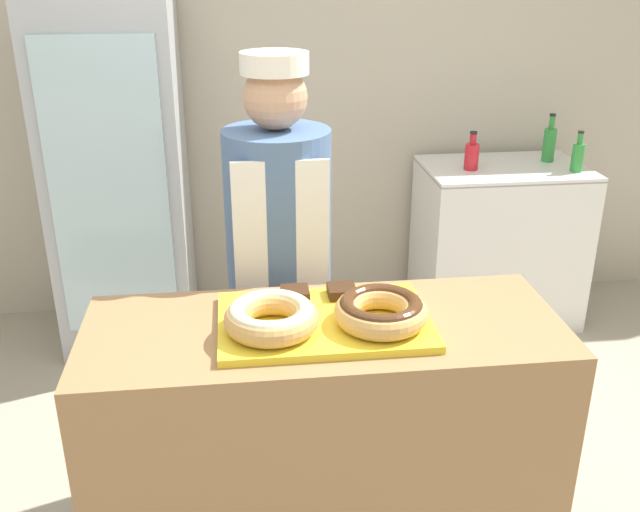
# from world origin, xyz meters

# --- Properties ---
(wall_back) EXTENTS (8.00, 0.06, 2.70)m
(wall_back) POSITION_xyz_m (0.00, 2.13, 1.35)
(wall_back) COLOR #BCB29E
(wall_back) RESTS_ON ground_plane
(display_counter) EXTENTS (1.43, 0.56, 0.95)m
(display_counter) POSITION_xyz_m (0.00, 0.00, 0.48)
(display_counter) COLOR #997047
(display_counter) RESTS_ON ground_plane
(serving_tray) EXTENTS (0.62, 0.41, 0.02)m
(serving_tray) POSITION_xyz_m (0.00, 0.00, 0.96)
(serving_tray) COLOR yellow
(serving_tray) RESTS_ON display_counter
(donut_light_glaze) EXTENTS (0.27, 0.27, 0.08)m
(donut_light_glaze) POSITION_xyz_m (-0.16, -0.05, 1.02)
(donut_light_glaze) COLOR tan
(donut_light_glaze) RESTS_ON serving_tray
(donut_chocolate_glaze) EXTENTS (0.27, 0.27, 0.08)m
(donut_chocolate_glaze) POSITION_xyz_m (0.16, -0.05, 1.02)
(donut_chocolate_glaze) COLOR tan
(donut_chocolate_glaze) RESTS_ON serving_tray
(brownie_back_left) EXTENTS (0.09, 0.09, 0.03)m
(brownie_back_left) POSITION_xyz_m (-0.07, 0.14, 0.99)
(brownie_back_left) COLOR #382111
(brownie_back_left) RESTS_ON serving_tray
(brownie_back_right) EXTENTS (0.09, 0.09, 0.03)m
(brownie_back_right) POSITION_xyz_m (0.07, 0.14, 0.99)
(brownie_back_right) COLOR #382111
(brownie_back_right) RESTS_ON serving_tray
(baker_person) EXTENTS (0.38, 0.38, 1.67)m
(baker_person) POSITION_xyz_m (-0.10, 0.54, 0.88)
(baker_person) COLOR #4C4C51
(baker_person) RESTS_ON ground_plane
(beverage_fridge) EXTENTS (0.66, 0.64, 1.79)m
(beverage_fridge) POSITION_xyz_m (-0.83, 1.76, 0.90)
(beverage_fridge) COLOR #ADB2B7
(beverage_fridge) RESTS_ON ground_plane
(chest_freezer) EXTENTS (0.88, 0.58, 0.90)m
(chest_freezer) POSITION_xyz_m (1.22, 1.76, 0.45)
(chest_freezer) COLOR white
(chest_freezer) RESTS_ON ground_plane
(bottle_green) EXTENTS (0.06, 0.06, 0.22)m
(bottle_green) POSITION_xyz_m (1.55, 1.62, 0.98)
(bottle_green) COLOR #2D8C38
(bottle_green) RESTS_ON chest_freezer
(bottle_green_b) EXTENTS (0.07, 0.07, 0.26)m
(bottle_green_b) POSITION_xyz_m (1.48, 1.83, 1.00)
(bottle_green_b) COLOR #2D8C38
(bottle_green_b) RESTS_ON chest_freezer
(bottle_red) EXTENTS (0.08, 0.08, 0.21)m
(bottle_red) POSITION_xyz_m (1.01, 1.72, 0.98)
(bottle_red) COLOR red
(bottle_red) RESTS_ON chest_freezer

